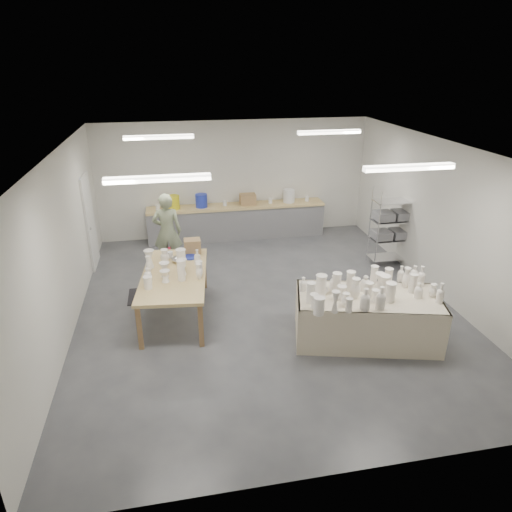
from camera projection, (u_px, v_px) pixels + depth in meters
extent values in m
plane|color=#424449|center=(266.00, 305.00, 8.86)|extent=(8.00, 8.00, 0.00)
cube|color=white|center=(267.00, 150.00, 7.66)|extent=(7.00, 8.00, 0.02)
cube|color=silver|center=(234.00, 179.00, 11.86)|extent=(7.00, 0.02, 3.00)
cube|color=silver|center=(348.00, 368.00, 4.66)|extent=(7.00, 0.02, 3.00)
cube|color=silver|center=(63.00, 246.00, 7.66)|extent=(0.02, 8.00, 3.00)
cube|color=silver|center=(442.00, 221.00, 8.86)|extent=(0.02, 8.00, 3.00)
cube|color=white|center=(90.00, 221.00, 10.18)|extent=(0.05, 0.90, 2.10)
cube|color=white|center=(158.00, 179.00, 6.02)|extent=(1.40, 0.12, 0.08)
cube|color=white|center=(409.00, 167.00, 6.64)|extent=(1.40, 0.12, 0.08)
cube|color=white|center=(159.00, 137.00, 9.17)|extent=(1.40, 0.12, 0.08)
cube|color=white|center=(329.00, 132.00, 9.80)|extent=(1.40, 0.12, 0.08)
cube|color=tan|center=(236.00, 206.00, 11.82)|extent=(4.60, 0.60, 0.06)
cube|color=slate|center=(237.00, 223.00, 12.00)|extent=(4.60, 0.55, 0.84)
cylinder|color=yellow|center=(174.00, 202.00, 11.47)|extent=(0.30, 0.30, 0.34)
cylinder|color=#2031B1|center=(201.00, 201.00, 11.59)|extent=(0.30, 0.30, 0.34)
cylinder|color=white|center=(289.00, 196.00, 11.99)|extent=(0.30, 0.30, 0.34)
cube|color=#9A794A|center=(248.00, 199.00, 11.81)|extent=(0.40, 0.30, 0.28)
cylinder|color=white|center=(158.00, 207.00, 11.44)|extent=(0.10, 0.10, 0.14)
cylinder|color=white|center=(225.00, 203.00, 11.73)|extent=(0.10, 0.10, 0.14)
cylinder|color=white|center=(270.00, 201.00, 11.94)|extent=(0.10, 0.10, 0.14)
cylinder|color=white|center=(307.00, 199.00, 12.11)|extent=(0.10, 0.10, 0.14)
cylinder|color=silver|center=(378.00, 231.00, 10.04)|extent=(0.02, 0.02, 1.80)
cylinder|color=silver|center=(413.00, 229.00, 10.19)|extent=(0.02, 0.02, 1.80)
cylinder|color=silver|center=(370.00, 225.00, 10.44)|extent=(0.02, 0.02, 1.80)
cylinder|color=silver|center=(404.00, 222.00, 10.58)|extent=(0.02, 0.02, 1.80)
cube|color=silver|center=(387.00, 257.00, 10.61)|extent=(0.88, 0.48, 0.02)
cube|color=silver|center=(390.00, 239.00, 10.43)|extent=(0.88, 0.48, 0.02)
cube|color=silver|center=(392.00, 220.00, 10.25)|extent=(0.88, 0.48, 0.02)
cube|color=silver|center=(394.00, 201.00, 10.07)|extent=(0.88, 0.48, 0.02)
cube|color=slate|center=(381.00, 235.00, 10.35)|extent=(0.38, 0.42, 0.18)
cube|color=slate|center=(399.00, 233.00, 10.42)|extent=(0.38, 0.42, 0.18)
cube|color=slate|center=(384.00, 216.00, 10.17)|extent=(0.38, 0.42, 0.18)
cube|color=slate|center=(402.00, 215.00, 10.24)|extent=(0.38, 0.42, 0.18)
cube|color=olive|center=(366.00, 320.00, 7.65)|extent=(2.25, 1.43, 0.72)
cube|color=beige|center=(369.00, 297.00, 7.47)|extent=(2.54, 1.65, 0.03)
cube|color=beige|center=(380.00, 335.00, 7.15)|extent=(2.27, 0.61, 0.82)
cube|color=beige|center=(354.00, 302.00, 8.11)|extent=(2.27, 0.61, 0.82)
cube|color=tan|center=(174.00, 275.00, 8.20)|extent=(1.37, 2.37, 0.06)
cube|color=olive|center=(147.00, 329.00, 7.33)|extent=(0.08, 0.08, 0.79)
cube|color=olive|center=(208.00, 323.00, 7.51)|extent=(0.08, 0.08, 0.79)
cube|color=olive|center=(149.00, 273.00, 9.24)|extent=(0.08, 0.08, 0.79)
cube|color=olive|center=(198.00, 269.00, 9.41)|extent=(0.08, 0.08, 0.79)
ellipsoid|color=silver|center=(178.00, 259.00, 8.66)|extent=(0.26, 0.26, 0.12)
cylinder|color=#2031B1|center=(190.00, 257.00, 8.83)|extent=(0.26, 0.26, 0.03)
cylinder|color=white|center=(170.00, 255.00, 8.83)|extent=(0.11, 0.11, 0.12)
cube|color=#9A794A|center=(192.00, 246.00, 9.02)|extent=(0.32, 0.26, 0.28)
cube|color=black|center=(154.00, 295.00, 9.20)|extent=(1.00, 0.70, 0.02)
ellipsoid|color=white|center=(153.00, 290.00, 9.16)|extent=(0.55, 0.47, 0.19)
sphere|color=white|center=(161.00, 291.00, 9.09)|extent=(0.17, 0.17, 0.17)
imported|color=#9AA882|center=(167.00, 232.00, 10.09)|extent=(0.66, 0.46, 1.74)
cylinder|color=#AB182D|center=(169.00, 251.00, 10.56)|extent=(0.38, 0.38, 0.04)
cylinder|color=silver|center=(176.00, 257.00, 10.63)|extent=(0.02, 0.02, 0.30)
cylinder|color=silver|center=(167.00, 255.00, 10.73)|extent=(0.02, 0.02, 0.30)
cylinder|color=silver|center=(166.00, 259.00, 10.50)|extent=(0.02, 0.02, 0.30)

